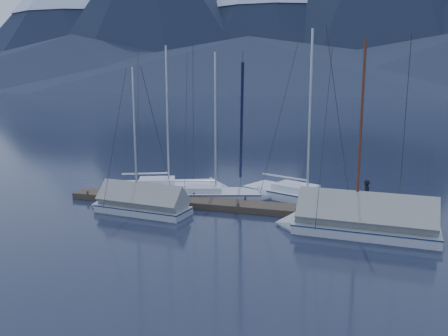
{
  "coord_description": "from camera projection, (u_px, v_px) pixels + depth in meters",
  "views": [
    {
      "loc": [
        7.36,
        -21.63,
        6.88
      ],
      "look_at": [
        0.0,
        2.0,
        2.2
      ],
      "focal_mm": 38.0,
      "sensor_mm": 36.0,
      "label": 1
    }
  ],
  "objects": [
    {
      "name": "ground",
      "position": [
        212.0,
        218.0,
        23.72
      ],
      "size": [
        1000.0,
        1000.0,
        0.0
      ],
      "primitive_type": "plane",
      "color": "black",
      "rests_on": "ground"
    },
    {
      "name": "mountain_range",
      "position": [
        373.0,
        9.0,
        359.17
      ],
      "size": [
        877.0,
        584.0,
        150.5
      ],
      "color": "#475675",
      "rests_on": "ground"
    },
    {
      "name": "dock",
      "position": [
        224.0,
        206.0,
        25.58
      ],
      "size": [
        18.0,
        1.5,
        0.54
      ],
      "color": "#382D23",
      "rests_on": "ground"
    },
    {
      "name": "mooring_posts",
      "position": [
        215.0,
        201.0,
        25.68
      ],
      "size": [
        15.12,
        1.52,
        0.35
      ],
      "color": "#382D23",
      "rests_on": "ground"
    },
    {
      "name": "sailboat_open_left",
      "position": [
        177.0,
        187.0,
        29.67
      ],
      "size": [
        7.56,
        4.7,
        9.69
      ],
      "color": "white",
      "rests_on": "ground"
    },
    {
      "name": "sailboat_open_mid",
      "position": [
        224.0,
        196.0,
        27.63
      ],
      "size": [
        7.2,
        3.9,
        9.17
      ],
      "color": "silver",
      "rests_on": "ground"
    },
    {
      "name": "sailboat_open_right",
      "position": [
        316.0,
        199.0,
        26.72
      ],
      "size": [
        8.16,
        5.13,
        10.47
      ],
      "color": "silver",
      "rests_on": "ground"
    },
    {
      "name": "sailboat_covered_near",
      "position": [
        352.0,
        223.0,
        21.36
      ],
      "size": [
        7.41,
        3.15,
        9.47
      ],
      "color": "silver",
      "rests_on": "ground"
    },
    {
      "name": "sailboat_covered_far",
      "position": [
        135.0,
        205.0,
        24.73
      ],
      "size": [
        6.0,
        2.58,
        8.19
      ],
      "color": "silver",
      "rests_on": "ground"
    },
    {
      "name": "person",
      "position": [
        367.0,
        196.0,
        23.57
      ],
      "size": [
        0.55,
        0.68,
        1.61
      ],
      "primitive_type": "imported",
      "rotation": [
        0.0,
        0.0,
        1.89
      ],
      "color": "black",
      "rests_on": "dock"
    }
  ]
}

